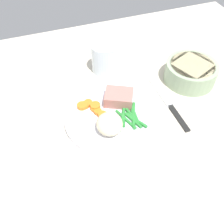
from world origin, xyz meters
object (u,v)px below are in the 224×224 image
(dinner_plate, at_px, (112,117))
(fork, at_px, (47,137))
(water_glass, at_px, (104,60))
(meat_portion, at_px, (119,97))
(salad_bowl, at_px, (191,71))
(knife, at_px, (169,104))

(dinner_plate, xyz_separation_m, fork, (-0.16, -0.00, -0.01))
(dinner_plate, relative_size, water_glass, 2.71)
(meat_portion, height_order, fork, meat_portion)
(fork, distance_m, salad_bowl, 0.43)
(knife, relative_size, water_glass, 2.37)
(salad_bowl, bearing_deg, knife, -145.78)
(meat_portion, height_order, salad_bowl, salad_bowl)
(meat_portion, bearing_deg, water_glass, 85.47)
(dinner_plate, relative_size, fork, 1.42)
(knife, distance_m, water_glass, 0.23)
(dinner_plate, height_order, salad_bowl, salad_bowl)
(meat_portion, bearing_deg, dinner_plate, -130.60)
(fork, relative_size, knife, 0.81)
(knife, bearing_deg, water_glass, 118.87)
(meat_portion, distance_m, knife, 0.13)
(fork, bearing_deg, salad_bowl, 12.53)
(meat_portion, xyz_separation_m, knife, (0.13, -0.04, -0.03))
(fork, height_order, salad_bowl, salad_bowl)
(dinner_plate, relative_size, knife, 1.15)
(dinner_plate, bearing_deg, meat_portion, 49.40)
(water_glass, xyz_separation_m, salad_bowl, (0.21, -0.12, -0.01))
(meat_portion, bearing_deg, salad_bowl, 7.11)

